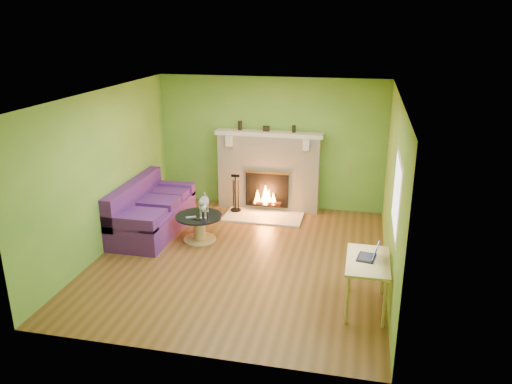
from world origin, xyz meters
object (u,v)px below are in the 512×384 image
desk (368,266)px  coffee_table (199,226)px  cat (204,204)px  sofa (150,212)px

desk → coffee_table: bearing=150.6°
coffee_table → cat: size_ratio=1.31×
coffee_table → cat: 0.39m
sofa → desk: bearing=-25.2°
coffee_table → cat: (0.08, 0.05, 0.38)m
coffee_table → desk: 3.25m
desk → cat: bearing=149.1°
sofa → desk: (3.81, -1.79, 0.26)m
desk → sofa: bearing=154.8°
cat → coffee_table: bearing=-158.7°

